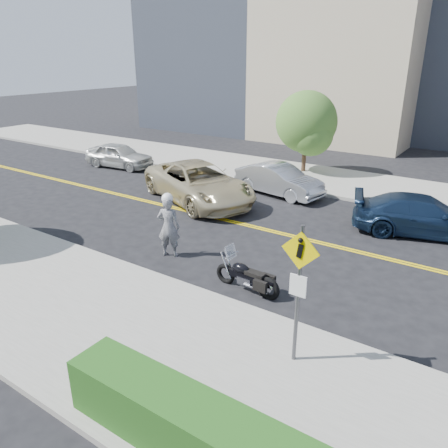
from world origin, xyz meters
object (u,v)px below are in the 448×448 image
object	(u,v)px
parked_car_silver	(279,180)
parked_car_white	(119,155)
motorcyclist	(169,225)
parked_car_blue	(423,216)
suv	(198,183)
motorcycle	(247,271)
pedestrian_sign	(299,283)

from	to	relation	value
parked_car_silver	parked_car_white	bearing A→B (deg)	102.40
motorcyclist	parked_car_white	bearing A→B (deg)	-58.92
parked_car_blue	suv	bearing A→B (deg)	81.57
parked_car_blue	motorcycle	bearing A→B (deg)	138.15
parked_car_white	motorcyclist	bearing A→B (deg)	-133.32
motorcycle	parked_car_silver	xyz separation A→B (m)	(-3.36, 8.36, 0.10)
motorcyclist	parked_car_white	size ratio (longest dim) A/B	0.52
motorcyclist	parked_car_silver	size ratio (longest dim) A/B	0.50
motorcyclist	parked_car_white	world-z (taller)	motorcyclist
motorcycle	suv	bearing A→B (deg)	139.59
pedestrian_sign	parked_car_blue	world-z (taller)	pedestrian_sign
pedestrian_sign	motorcyclist	bearing A→B (deg)	154.85
pedestrian_sign	parked_car_blue	size ratio (longest dim) A/B	0.62
pedestrian_sign	parked_car_white	bearing A→B (deg)	147.45
parked_car_silver	motorcycle	bearing A→B (deg)	-148.13
parked_car_white	parked_car_blue	world-z (taller)	parked_car_blue
motorcycle	parked_car_white	xyz separation A→B (m)	(-13.34, 7.93, 0.09)
motorcyclist	suv	world-z (taller)	motorcyclist
suv	parked_car_white	bearing A→B (deg)	94.90
motorcyclist	motorcycle	bearing A→B (deg)	148.08
parked_car_silver	parked_car_blue	world-z (taller)	parked_car_silver
pedestrian_sign	parked_car_silver	size ratio (longest dim) A/B	0.71
motorcyclist	suv	xyz separation A→B (m)	(-2.58, 4.97, -0.21)
suv	parked_car_blue	xyz separation A→B (m)	(8.91, 1.49, -0.14)
pedestrian_sign	motorcyclist	distance (m)	6.30
pedestrian_sign	motorcycle	world-z (taller)	pedestrian_sign
motorcycle	parked_car_white	world-z (taller)	parked_car_white
motorcyclist	motorcycle	size ratio (longest dim) A/B	1.07
parked_car_blue	parked_car_white	bearing A→B (deg)	68.76
parked_car_white	parked_car_blue	distance (m)	16.46
motorcycle	parked_car_white	size ratio (longest dim) A/B	0.49
pedestrian_sign	motorcyclist	xyz separation A→B (m)	(-5.64, 2.65, -0.91)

